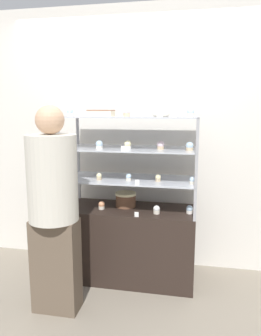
# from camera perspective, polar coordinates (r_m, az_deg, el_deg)

# --- Properties ---
(ground_plane) EXTENTS (20.00, 20.00, 0.00)m
(ground_plane) POSITION_cam_1_polar(r_m,az_deg,el_deg) (3.35, 0.00, -18.41)
(ground_plane) COLOR gray
(back_wall) EXTENTS (8.00, 0.05, 2.60)m
(back_wall) POSITION_cam_1_polar(r_m,az_deg,el_deg) (3.34, 1.34, 5.02)
(back_wall) COLOR silver
(back_wall) RESTS_ON ground_plane
(display_base) EXTENTS (1.20, 0.51, 0.69)m
(display_base) POSITION_cam_1_polar(r_m,az_deg,el_deg) (3.19, 0.00, -12.96)
(display_base) COLOR black
(display_base) RESTS_ON ground_plane
(display_riser_lower) EXTENTS (1.20, 0.51, 0.28)m
(display_riser_lower) POSITION_cam_1_polar(r_m,az_deg,el_deg) (3.01, 0.00, -2.18)
(display_riser_lower) COLOR #99999E
(display_riser_lower) RESTS_ON display_base
(display_riser_middle) EXTENTS (1.20, 0.51, 0.28)m
(display_riser_middle) POSITION_cam_1_polar(r_m,az_deg,el_deg) (2.96, 0.00, 3.18)
(display_riser_middle) COLOR #99999E
(display_riser_middle) RESTS_ON display_riser_lower
(display_riser_upper) EXTENTS (1.20, 0.51, 0.28)m
(display_riser_upper) POSITION_cam_1_polar(r_m,az_deg,el_deg) (2.94, 0.00, 8.67)
(display_riser_upper) COLOR #99999E
(display_riser_upper) RESTS_ON display_riser_middle
(layer_cake_centerpiece) EXTENTS (0.20, 0.20, 0.14)m
(layer_cake_centerpiece) POSITION_cam_1_polar(r_m,az_deg,el_deg) (3.11, -0.83, -5.51)
(layer_cake_centerpiece) COLOR brown
(layer_cake_centerpiece) RESTS_ON display_base
(sheet_cake_frosted) EXTENTS (0.22, 0.16, 0.06)m
(sheet_cake_frosted) POSITION_cam_1_polar(r_m,az_deg,el_deg) (2.98, -5.12, 9.53)
(sheet_cake_frosted) COLOR beige
(sheet_cake_frosted) RESTS_ON display_riser_upper
(cupcake_0) EXTENTS (0.06, 0.06, 0.07)m
(cupcake_0) POSITION_cam_1_polar(r_m,az_deg,el_deg) (3.17, -9.69, -5.96)
(cupcake_0) COLOR white
(cupcake_0) RESTS_ON display_base
(cupcake_1) EXTENTS (0.06, 0.06, 0.07)m
(cupcake_1) POSITION_cam_1_polar(r_m,az_deg,el_deg) (3.05, -5.06, -6.49)
(cupcake_1) COLOR beige
(cupcake_1) RESTS_ON display_base
(cupcake_2) EXTENTS (0.06, 0.06, 0.07)m
(cupcake_2) POSITION_cam_1_polar(r_m,az_deg,el_deg) (2.92, 4.56, -7.25)
(cupcake_2) COLOR beige
(cupcake_2) RESTS_ON display_base
(cupcake_3) EXTENTS (0.06, 0.06, 0.07)m
(cupcake_3) POSITION_cam_1_polar(r_m,az_deg,el_deg) (2.96, 10.24, -7.14)
(cupcake_3) COLOR white
(cupcake_3) RESTS_ON display_base
(price_tag_0) EXTENTS (0.04, 0.00, 0.04)m
(price_tag_0) POSITION_cam_1_polar(r_m,az_deg,el_deg) (2.83, 1.07, -8.10)
(price_tag_0) COLOR white
(price_tag_0) RESTS_ON display_base
(cupcake_4) EXTENTS (0.05, 0.05, 0.06)m
(cupcake_4) POSITION_cam_1_polar(r_m,az_deg,el_deg) (3.02, -10.74, -1.38)
(cupcake_4) COLOR white
(cupcake_4) RESTS_ON display_riser_lower
(cupcake_5) EXTENTS (0.05, 0.05, 0.06)m
(cupcake_5) POSITION_cam_1_polar(r_m,az_deg,el_deg) (2.96, -5.50, -1.49)
(cupcake_5) COLOR #CCB28C
(cupcake_5) RESTS_ON display_riser_lower
(cupcake_6) EXTENTS (0.05, 0.05, 0.06)m
(cupcake_6) POSITION_cam_1_polar(r_m,az_deg,el_deg) (2.91, -0.32, -1.62)
(cupcake_6) COLOR beige
(cupcake_6) RESTS_ON display_riser_lower
(cupcake_7) EXTENTS (0.05, 0.05, 0.06)m
(cupcake_7) POSITION_cam_1_polar(r_m,az_deg,el_deg) (2.89, 4.82, -1.74)
(cupcake_7) COLOR #CCB28C
(cupcake_7) RESTS_ON display_riser_lower
(cupcake_8) EXTENTS (0.05, 0.05, 0.06)m
(cupcake_8) POSITION_cam_1_polar(r_m,az_deg,el_deg) (2.83, 10.72, -2.17)
(cupcake_8) COLOR beige
(cupcake_8) RESTS_ON display_riser_lower
(price_tag_1) EXTENTS (0.04, 0.00, 0.04)m
(price_tag_1) POSITION_cam_1_polar(r_m,az_deg,el_deg) (2.75, 1.18, -2.51)
(price_tag_1) COLOR white
(price_tag_1) RESTS_ON display_riser_lower
(cupcake_9) EXTENTS (0.06, 0.06, 0.07)m
(cupcake_9) POSITION_cam_1_polar(r_m,az_deg,el_deg) (3.04, -10.04, 4.20)
(cupcake_9) COLOR beige
(cupcake_9) RESTS_ON display_riser_middle
(cupcake_10) EXTENTS (0.06, 0.06, 0.07)m
(cupcake_10) POSITION_cam_1_polar(r_m,az_deg,el_deg) (2.90, -5.46, 4.03)
(cupcake_10) COLOR white
(cupcake_10) RESTS_ON display_riser_middle
(cupcake_11) EXTENTS (0.06, 0.06, 0.07)m
(cupcake_11) POSITION_cam_1_polar(r_m,az_deg,el_deg) (2.90, -0.49, 4.06)
(cupcake_11) COLOR white
(cupcake_11) RESTS_ON display_riser_middle
(cupcake_12) EXTENTS (0.06, 0.06, 0.07)m
(cupcake_12) POSITION_cam_1_polar(r_m,az_deg,el_deg) (2.87, 5.27, 3.96)
(cupcake_12) COLOR #CCB28C
(cupcake_12) RESTS_ON display_riser_middle
(cupcake_13) EXTENTS (0.06, 0.06, 0.07)m
(cupcake_13) POSITION_cam_1_polar(r_m,az_deg,el_deg) (2.82, 10.26, 3.72)
(cupcake_13) COLOR #CCB28C
(cupcake_13) RESTS_ON display_riser_middle
(price_tag_2) EXTENTS (0.04, 0.00, 0.04)m
(price_tag_2) POSITION_cam_1_polar(r_m,az_deg,el_deg) (2.73, -1.31, 3.40)
(price_tag_2) COLOR white
(price_tag_2) RESTS_ON display_riser_middle
(cupcake_14) EXTENTS (0.06, 0.06, 0.07)m
(cupcake_14) POSITION_cam_1_polar(r_m,az_deg,el_deg) (2.99, -10.51, 9.53)
(cupcake_14) COLOR white
(cupcake_14) RESTS_ON display_riser_upper
(cupcake_15) EXTENTS (0.06, 0.06, 0.07)m
(cupcake_15) POSITION_cam_1_polar(r_m,az_deg,el_deg) (2.81, -0.70, 9.66)
(cupcake_15) COLOR #CCB28C
(cupcake_15) RESTS_ON display_riser_upper
(cupcake_16) EXTENTS (0.06, 0.06, 0.07)m
(cupcake_16) POSITION_cam_1_polar(r_m,az_deg,el_deg) (2.85, 5.17, 9.63)
(cupcake_16) COLOR white
(cupcake_16) RESTS_ON display_riser_upper
(cupcake_17) EXTENTS (0.06, 0.06, 0.07)m
(cupcake_17) POSITION_cam_1_polar(r_m,az_deg,el_deg) (2.76, 10.44, 9.48)
(cupcake_17) COLOR beige
(cupcake_17) RESTS_ON display_riser_upper
(price_tag_3) EXTENTS (0.04, 0.00, 0.04)m
(price_tag_3) POSITION_cam_1_polar(r_m,az_deg,el_deg) (2.65, 7.69, 9.24)
(price_tag_3) COLOR white
(price_tag_3) RESTS_ON display_riser_upper
(donut_glazed) EXTENTS (0.15, 0.15, 0.04)m
(donut_glazed) POSITION_cam_1_polar(r_m,az_deg,el_deg) (2.91, 5.36, 9.30)
(donut_glazed) COLOR #EFE5CC
(donut_glazed) RESTS_ON display_riser_upper
(customer_figure) EXTENTS (0.38, 0.38, 1.63)m
(customer_figure) POSITION_cam_1_polar(r_m,az_deg,el_deg) (2.60, -13.25, -6.39)
(customer_figure) COLOR brown
(customer_figure) RESTS_ON ground_plane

